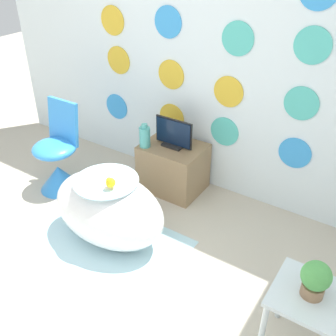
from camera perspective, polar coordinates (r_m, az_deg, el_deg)
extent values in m
plane|color=#BCB29E|center=(2.61, -20.19, -21.86)|extent=(12.00, 12.00, 0.00)
cube|color=white|center=(3.16, 4.91, 18.72)|extent=(4.24, 0.04, 2.60)
cylinder|color=#3899E5|center=(3.88, -7.46, 8.83)|extent=(0.25, 0.01, 0.25)
cylinder|color=gold|center=(3.51, 0.54, 7.37)|extent=(0.25, 0.01, 0.25)
cylinder|color=#4CBFB2|center=(3.28, 8.19, 5.24)|extent=(0.25, 0.01, 0.25)
cylinder|color=#3899E5|center=(3.13, 17.91, 2.07)|extent=(0.25, 0.01, 0.25)
cylinder|color=gold|center=(3.68, -7.19, 15.25)|extent=(0.25, 0.01, 0.25)
cylinder|color=gold|center=(3.37, 0.45, 13.38)|extent=(0.25, 0.01, 0.25)
cylinder|color=gold|center=(3.14, 8.76, 10.87)|extent=(0.25, 0.01, 0.25)
cylinder|color=#4CBFB2|center=(2.96, 18.77, 8.84)|extent=(0.25, 0.01, 0.25)
cylinder|color=gold|center=(3.62, -8.07, 20.43)|extent=(0.25, 0.01, 0.25)
cylinder|color=#3899E5|center=(3.27, -0.01, 20.41)|extent=(0.25, 0.01, 0.25)
cylinder|color=#4CBFB2|center=(3.01, 10.08, 17.98)|extent=(0.25, 0.01, 0.25)
cylinder|color=#4CBFB2|center=(2.84, 20.24, 16.34)|extent=(0.25, 0.01, 0.25)
cube|color=silver|center=(2.98, -10.55, -11.36)|extent=(1.21, 0.95, 0.01)
ellipsoid|color=white|center=(2.89, -8.57, -5.91)|extent=(0.89, 0.56, 0.53)
cylinder|color=#B2DBEA|center=(2.75, -8.98, -1.88)|extent=(0.46, 0.46, 0.01)
sphere|color=yellow|center=(2.63, -8.33, -2.12)|extent=(0.07, 0.07, 0.07)
sphere|color=yellow|center=(2.61, -8.54, -1.79)|extent=(0.04, 0.04, 0.04)
cone|color=orange|center=(2.60, -8.81, -1.98)|extent=(0.02, 0.02, 0.02)
cone|color=#338CE0|center=(3.61, -15.49, -1.31)|extent=(0.35, 0.35, 0.22)
ellipsoid|color=#338CE0|center=(3.46, -16.18, 2.74)|extent=(0.37, 0.37, 0.13)
cube|color=#338CE0|center=(3.45, -14.97, 6.47)|extent=(0.32, 0.09, 0.38)
cube|color=#8E704C|center=(3.42, 0.76, 0.11)|extent=(0.52, 0.41, 0.43)
cube|color=white|center=(3.24, -1.13, -0.32)|extent=(0.44, 0.01, 0.12)
cube|color=black|center=(3.31, 0.79, 3.37)|extent=(0.18, 0.12, 0.02)
cube|color=black|center=(3.26, 0.85, 5.22)|extent=(0.34, 0.01, 0.24)
cube|color=#0F1E38|center=(3.25, 0.76, 5.15)|extent=(0.32, 0.01, 0.22)
cylinder|color=#51B2AD|center=(3.28, -3.39, 4.50)|extent=(0.09, 0.09, 0.17)
cylinder|color=#51B2AD|center=(3.23, -3.45, 6.11)|extent=(0.05, 0.05, 0.03)
cube|color=silver|center=(2.18, 19.98, -17.05)|extent=(0.38, 0.37, 0.02)
cylinder|color=silver|center=(2.27, 13.46, -22.19)|extent=(0.03, 0.03, 0.44)
cylinder|color=silver|center=(2.47, 16.32, -16.82)|extent=(0.03, 0.03, 0.44)
cylinder|color=#8C6B4C|center=(2.15, 20.22, -16.23)|extent=(0.11, 0.11, 0.07)
sphere|color=#4C9E4C|center=(2.08, 20.73, -14.42)|extent=(0.15, 0.15, 0.15)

